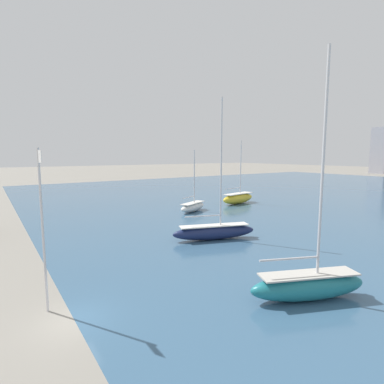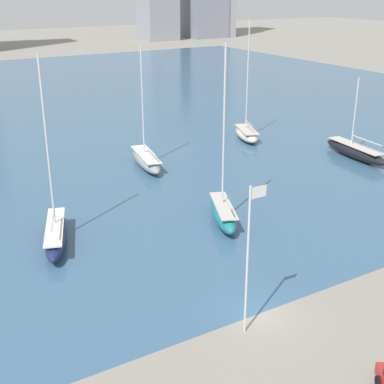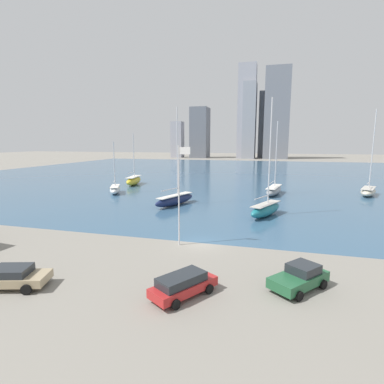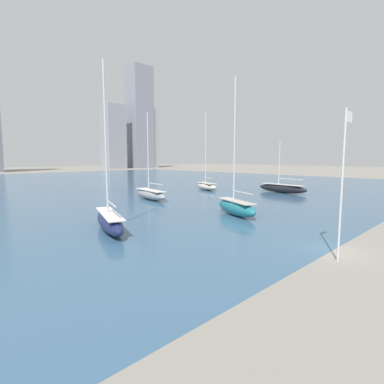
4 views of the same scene
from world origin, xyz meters
name	(u,v)px [view 2 (image 2 of 4)]	position (x,y,z in m)	size (l,w,h in m)	color
ground_plane	(259,314)	(0.00, 0.00, 0.00)	(500.00, 500.00, 0.00)	gray
harbor_water	(10,113)	(0.00, 70.00, 0.00)	(180.00, 140.00, 0.00)	#385B7A
flag_pole	(248,256)	(-1.91, -1.10, 5.46)	(1.24, 0.14, 9.97)	silver
sailboat_navy	(55,233)	(-8.47, 17.22, 0.99)	(4.93, 9.66, 15.79)	#19234C
sailboat_cream	(247,133)	(24.95, 35.40, 0.93)	(5.05, 8.01, 16.35)	beige
sailboat_black	(355,151)	(31.63, 21.31, 0.91)	(3.41, 11.07, 10.12)	black
sailboat_gray	(146,160)	(7.26, 31.76, 0.93)	(3.95, 9.95, 14.23)	gray
sailboat_teal	(223,212)	(6.16, 13.44, 1.06)	(4.97, 8.18, 16.20)	#1E757F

